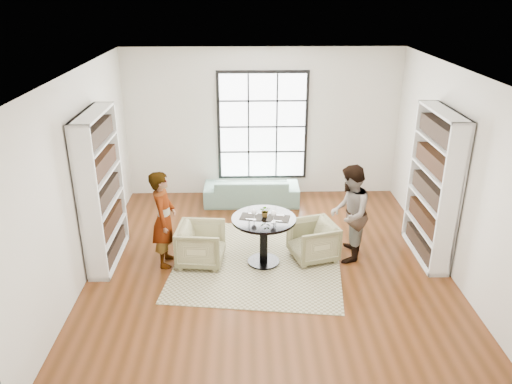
{
  "coord_description": "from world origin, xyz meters",
  "views": [
    {
      "loc": [
        -0.37,
        -6.79,
        4.11
      ],
      "look_at": [
        -0.19,
        0.4,
        1.09
      ],
      "focal_mm": 35.0,
      "sensor_mm": 36.0,
      "label": 1
    }
  ],
  "objects_px": {
    "armchair_right": "(313,241)",
    "wine_glass_right": "(274,214)",
    "sofa": "(252,190)",
    "wine_glass_left": "(254,212)",
    "person_left": "(164,219)",
    "pedestal_table": "(264,231)",
    "person_right": "(349,214)",
    "armchair_left": "(201,244)",
    "flower_centerpiece": "(265,211)"
  },
  "relations": [
    {
      "from": "sofa",
      "to": "armchair_right",
      "type": "bearing_deg",
      "value": 113.61
    },
    {
      "from": "wine_glass_left",
      "to": "flower_centerpiece",
      "type": "height_order",
      "value": "flower_centerpiece"
    },
    {
      "from": "wine_glass_left",
      "to": "pedestal_table",
      "type": "bearing_deg",
      "value": 24.11
    },
    {
      "from": "flower_centerpiece",
      "to": "sofa",
      "type": "bearing_deg",
      "value": 94.41
    },
    {
      "from": "sofa",
      "to": "wine_glass_left",
      "type": "relative_size",
      "value": 10.55
    },
    {
      "from": "armchair_right",
      "to": "person_left",
      "type": "bearing_deg",
      "value": -103.79
    },
    {
      "from": "flower_centerpiece",
      "to": "pedestal_table",
      "type": "bearing_deg",
      "value": -114.85
    },
    {
      "from": "armchair_right",
      "to": "pedestal_table",
      "type": "bearing_deg",
      "value": -96.86
    },
    {
      "from": "pedestal_table",
      "to": "wine_glass_right",
      "type": "relative_size",
      "value": 5.08
    },
    {
      "from": "pedestal_table",
      "to": "wine_glass_left",
      "type": "relative_size",
      "value": 5.55
    },
    {
      "from": "pedestal_table",
      "to": "sofa",
      "type": "bearing_deg",
      "value": 93.69
    },
    {
      "from": "wine_glass_left",
      "to": "armchair_right",
      "type": "bearing_deg",
      "value": 11.86
    },
    {
      "from": "sofa",
      "to": "armchair_right",
      "type": "xyz_separation_m",
      "value": [
        0.95,
        -2.23,
        0.04
      ]
    },
    {
      "from": "pedestal_table",
      "to": "armchair_right",
      "type": "relative_size",
      "value": 1.44
    },
    {
      "from": "wine_glass_right",
      "to": "flower_centerpiece",
      "type": "xyz_separation_m",
      "value": [
        -0.11,
        0.21,
        -0.05
      ]
    },
    {
      "from": "person_left",
      "to": "armchair_right",
      "type": "bearing_deg",
      "value": -86.43
    },
    {
      "from": "armchair_left",
      "to": "wine_glass_right",
      "type": "distance_m",
      "value": 1.29
    },
    {
      "from": "armchair_right",
      "to": "wine_glass_right",
      "type": "distance_m",
      "value": 0.94
    },
    {
      "from": "sofa",
      "to": "flower_centerpiece",
      "type": "distance_m",
      "value": 2.39
    },
    {
      "from": "armchair_right",
      "to": "sofa",
      "type": "bearing_deg",
      "value": -173.23
    },
    {
      "from": "flower_centerpiece",
      "to": "armchair_left",
      "type": "bearing_deg",
      "value": -178.66
    },
    {
      "from": "armchair_left",
      "to": "wine_glass_left",
      "type": "xyz_separation_m",
      "value": [
        0.83,
        -0.1,
        0.59
      ]
    },
    {
      "from": "wine_glass_right",
      "to": "armchair_left",
      "type": "bearing_deg",
      "value": 170.4
    },
    {
      "from": "armchair_left",
      "to": "person_left",
      "type": "bearing_deg",
      "value": 95.48
    },
    {
      "from": "pedestal_table",
      "to": "sofa",
      "type": "relative_size",
      "value": 0.53
    },
    {
      "from": "armchair_left",
      "to": "armchair_right",
      "type": "relative_size",
      "value": 1.04
    },
    {
      "from": "armchair_right",
      "to": "person_right",
      "type": "relative_size",
      "value": 0.44
    },
    {
      "from": "armchair_right",
      "to": "wine_glass_left",
      "type": "distance_m",
      "value": 1.14
    },
    {
      "from": "person_left",
      "to": "wine_glass_right",
      "type": "xyz_separation_m",
      "value": [
        1.67,
        -0.19,
        0.16
      ]
    },
    {
      "from": "person_right",
      "to": "wine_glass_right",
      "type": "bearing_deg",
      "value": -60.6
    },
    {
      "from": "person_left",
      "to": "flower_centerpiece",
      "type": "xyz_separation_m",
      "value": [
        1.56,
        0.02,
        0.11
      ]
    },
    {
      "from": "armchair_right",
      "to": "flower_centerpiece",
      "type": "height_order",
      "value": "flower_centerpiece"
    },
    {
      "from": "person_right",
      "to": "wine_glass_right",
      "type": "height_order",
      "value": "person_right"
    },
    {
      "from": "sofa",
      "to": "person_right",
      "type": "xyz_separation_m",
      "value": [
        1.5,
        -2.23,
        0.51
      ]
    },
    {
      "from": "person_left",
      "to": "wine_glass_right",
      "type": "distance_m",
      "value": 1.69
    },
    {
      "from": "armchair_right",
      "to": "wine_glass_left",
      "type": "xyz_separation_m",
      "value": [
        -0.94,
        -0.2,
        0.61
      ]
    },
    {
      "from": "person_right",
      "to": "armchair_left",
      "type": "bearing_deg",
      "value": -71.65
    },
    {
      "from": "wine_glass_left",
      "to": "person_right",
      "type": "bearing_deg",
      "value": 7.56
    },
    {
      "from": "armchair_left",
      "to": "armchair_right",
      "type": "height_order",
      "value": "armchair_left"
    },
    {
      "from": "wine_glass_left",
      "to": "person_left",
      "type": "bearing_deg",
      "value": 175.9
    },
    {
      "from": "pedestal_table",
      "to": "wine_glass_right",
      "type": "height_order",
      "value": "wine_glass_right"
    },
    {
      "from": "sofa",
      "to": "person_left",
      "type": "height_order",
      "value": "person_left"
    },
    {
      "from": "person_right",
      "to": "wine_glass_left",
      "type": "bearing_deg",
      "value": -66.53
    },
    {
      "from": "wine_glass_right",
      "to": "flower_centerpiece",
      "type": "distance_m",
      "value": 0.25
    },
    {
      "from": "pedestal_table",
      "to": "armchair_left",
      "type": "distance_m",
      "value": 1.01
    },
    {
      "from": "pedestal_table",
      "to": "person_left",
      "type": "height_order",
      "value": "person_left"
    },
    {
      "from": "armchair_right",
      "to": "wine_glass_left",
      "type": "height_order",
      "value": "wine_glass_left"
    },
    {
      "from": "pedestal_table",
      "to": "armchair_right",
      "type": "bearing_deg",
      "value": 9.37
    },
    {
      "from": "person_left",
      "to": "wine_glass_right",
      "type": "bearing_deg",
      "value": -95.35
    },
    {
      "from": "pedestal_table",
      "to": "wine_glass_left",
      "type": "xyz_separation_m",
      "value": [
        -0.15,
        -0.07,
        0.35
      ]
    }
  ]
}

